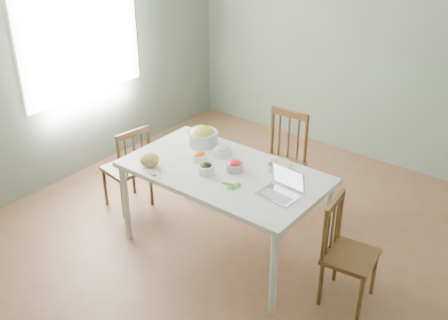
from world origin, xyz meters
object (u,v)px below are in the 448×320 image
Objects in this scene: chair_left at (126,166)px; bowl_squash at (202,136)px; dining_table at (224,210)px; bread_boule at (150,160)px; chair_far at (278,164)px; chair_right at (351,254)px; laptop at (279,184)px.

bowl_squash reaches higher than chair_left.
bread_boule is (-0.57, -0.34, 0.47)m from dining_table.
bowl_squash is at bearing -131.80° from chair_far.
bread_boule is at bearing -149.57° from dining_table.
chair_far reaches higher than chair_right.
bread_boule is at bearing 95.89° from chair_right.
bread_boule is at bearing -98.20° from bowl_squash.
chair_left is at bearing 85.50° from chair_right.
chair_right is at bearing -7.23° from bowl_squash.
laptop is (1.86, -0.04, 0.48)m from chair_left.
chair_far is at bearing 126.12° from laptop.
bread_boule reaches higher than dining_table.
bread_boule reaches higher than chair_right.
chair_left is at bearing 155.94° from bread_boule.
chair_far is at bearing 89.85° from dining_table.
dining_table is 0.90m from chair_far.
dining_table is 1.72× the size of chair_far.
chair_left is at bearing -157.80° from bowl_squash.
laptop reaches higher than bowl_squash.
bread_boule reaches higher than chair_left.
laptop is at bearing -17.94° from bowl_squash.
chair_far is 1.21m from laptop.
chair_left is 0.95m from bowl_squash.
dining_table is 5.97× the size of bowl_squash.
chair_left reaches higher than dining_table.
chair_far is at bearing 64.98° from bread_boule.
chair_far is 1.47m from chair_right.
bowl_squash is (-0.48, 0.28, 0.50)m from dining_table.
laptop is at bearing 98.15° from chair_left.
dining_table is at bearing 30.43° from bread_boule.
bread_boule is at bearing 75.24° from chair_left.
laptop reaches higher than dining_table.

